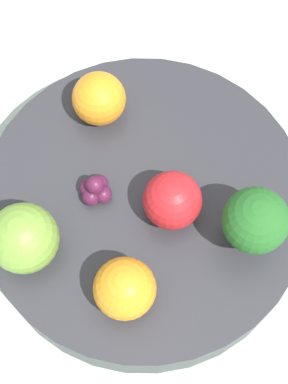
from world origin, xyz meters
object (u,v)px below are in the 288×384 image
at_px(bowl, 144,207).
at_px(broccoli, 255,221).
at_px(apple_green, 174,198).
at_px(orange_front, 125,289).
at_px(apple_red, 24,238).
at_px(grape_cluster, 95,189).
at_px(orange_back, 99,99).

height_order(bowl, broccoli, broccoli).
xyz_separation_m(apple_green, orange_front, (-0.00, 0.08, 0.00)).
relative_size(apple_red, orange_front, 1.15).
bearing_deg(broccoli, grape_cluster, 11.92).
distance_m(apple_green, orange_front, 0.08).
bearing_deg(apple_green, orange_back, -26.78).
bearing_deg(orange_front, apple_green, -88.26).
xyz_separation_m(apple_green, orange_back, (0.09, -0.05, -0.00)).
bearing_deg(apple_red, orange_back, -84.05).
distance_m(broccoli, grape_cluster, 0.12).
bearing_deg(orange_front, grape_cluster, -44.37).
distance_m(orange_back, grape_cluster, 0.07).
bearing_deg(orange_back, broccoli, 165.52).
xyz_separation_m(broccoli, grape_cluster, (0.12, 0.02, -0.03)).
bearing_deg(broccoli, apple_green, 6.52).
height_order(broccoli, orange_back, broccoli).
bearing_deg(orange_back, apple_red, 95.95).
xyz_separation_m(bowl, orange_back, (0.07, -0.05, 0.04)).
height_order(bowl, orange_back, orange_back).
distance_m(apple_red, grape_cluster, 0.07).
distance_m(bowl, apple_green, 0.05).
bearing_deg(apple_red, broccoli, -147.79).
bearing_deg(orange_front, apple_red, 2.86).
bearing_deg(grape_cluster, broccoli, -168.08).
distance_m(broccoli, orange_front, 0.10).
distance_m(bowl, orange_back, 0.09).
height_order(broccoli, apple_red, broccoli).
relative_size(apple_green, orange_front, 0.99).
relative_size(bowl, grape_cluster, 9.60).
height_order(apple_red, orange_front, apple_red).
xyz_separation_m(broccoli, apple_red, (0.14, 0.09, -0.01)).
height_order(broccoli, grape_cluster, broccoli).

